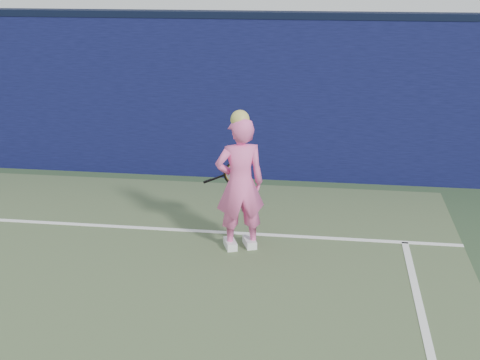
# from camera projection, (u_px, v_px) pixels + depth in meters

# --- Properties ---
(backstop_wall) EXTENTS (24.00, 0.40, 2.50)m
(backstop_wall) POSITION_uv_depth(u_px,v_px,m) (95.00, 95.00, 10.85)
(backstop_wall) COLOR black
(backstop_wall) RESTS_ON ground
(wall_cap) EXTENTS (24.00, 0.42, 0.10)m
(wall_cap) POSITION_uv_depth(u_px,v_px,m) (89.00, 13.00, 10.45)
(wall_cap) COLOR black
(wall_cap) RESTS_ON backstop_wall
(player) EXTENTS (0.69, 0.57, 1.70)m
(player) POSITION_uv_depth(u_px,v_px,m) (240.00, 183.00, 7.87)
(player) COLOR pink
(player) RESTS_ON ground
(racket) EXTENTS (0.49, 0.24, 0.28)m
(racket) POSITION_uv_depth(u_px,v_px,m) (231.00, 174.00, 8.28)
(racket) COLOR black
(racket) RESTS_ON ground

